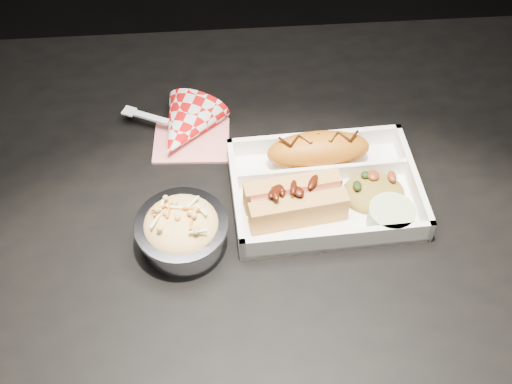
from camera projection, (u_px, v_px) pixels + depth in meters
dining_table at (271, 246)px, 0.94m from camera, size 1.20×0.80×0.75m
food_tray at (324, 191)px, 0.87m from camera, size 0.26×0.19×0.04m
fried_pastry at (318, 150)px, 0.89m from camera, size 0.15×0.06×0.05m
hotdog at (295, 199)px, 0.84m from camera, size 0.14×0.07×0.06m
fried_rice_mound at (374, 188)px, 0.86m from camera, size 0.09×0.07×0.03m
cupcake_liner at (391, 217)px, 0.83m from camera, size 0.06×0.06×0.03m
foil_coleslaw_cup at (182, 229)px, 0.81m from camera, size 0.12×0.12×0.07m
napkin_fork at (184, 129)px, 0.94m from camera, size 0.16×0.14×0.10m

